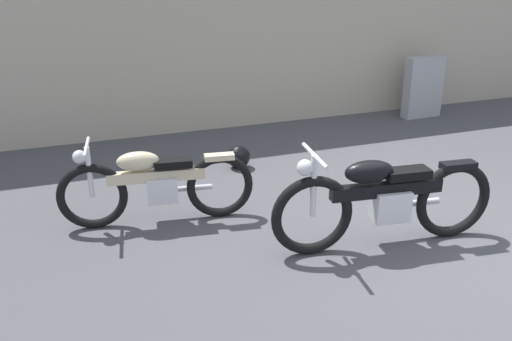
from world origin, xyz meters
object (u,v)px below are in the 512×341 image
at_px(motorcycle_cream, 155,184).
at_px(motorcycle_black, 384,199).
at_px(stone_marker, 423,87).
at_px(helmet, 239,157).

xyz_separation_m(motorcycle_cream, motorcycle_black, (1.90, -1.18, 0.05)).
relative_size(stone_marker, motorcycle_cream, 0.51).
bearing_deg(motorcycle_cream, helmet, -129.30).
height_order(stone_marker, motorcycle_cream, stone_marker).
xyz_separation_m(helmet, motorcycle_cream, (-1.26, -1.16, 0.28)).
relative_size(stone_marker, helmet, 3.39).
bearing_deg(stone_marker, motorcycle_black, -129.84).
xyz_separation_m(stone_marker, motorcycle_black, (-2.94, -3.52, -0.02)).
height_order(stone_marker, helmet, stone_marker).
relative_size(helmet, motorcycle_cream, 0.15).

